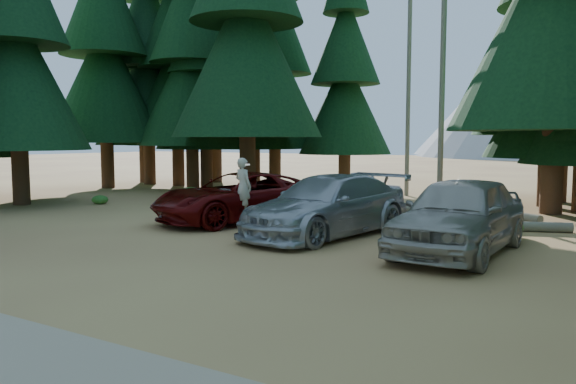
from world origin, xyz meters
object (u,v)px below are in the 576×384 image
silver_minivan_right (459,215)px  log_left (380,206)px  log_mid (500,213)px  red_pickup (239,197)px  frisbee_player (243,186)px  silver_minivan_center (327,206)px  log_right (489,226)px

silver_minivan_right → log_left: (-4.69, 6.85, -0.77)m
log_left → log_mid: log_left is taller
red_pickup → silver_minivan_right: silver_minivan_right is taller
log_left → log_mid: (4.40, 0.06, -0.00)m
log_left → log_mid: bearing=11.7°
log_mid → frisbee_player: bearing=-98.3°
silver_minivan_center → log_right: bearing=51.6°
frisbee_player → log_left: 6.73m
silver_minivan_center → frisbee_player: bearing=-166.6°
log_mid → log_right: log_right is taller
red_pickup → log_right: 7.76m
silver_minivan_center → silver_minivan_right: bearing=2.2°
frisbee_player → log_mid: 9.06m
red_pickup → log_mid: red_pickup is taller
silver_minivan_center → frisbee_player: (-2.79, -0.11, 0.43)m
log_left → silver_minivan_center: bearing=-71.0°
red_pickup → log_mid: 9.01m
log_mid → silver_minivan_center: bearing=-83.0°
log_left → log_right: 5.55m
silver_minivan_right → log_mid: 6.96m
red_pickup → log_mid: size_ratio=1.69×
log_left → frisbee_player: bearing=-95.7°
silver_minivan_right → silver_minivan_center: bearing=174.0°
log_left → log_right: bearing=-22.6°
red_pickup → silver_minivan_center: (3.64, -0.87, 0.04)m
frisbee_player → log_mid: frisbee_player is taller
frisbee_player → log_right: bearing=-139.0°
silver_minivan_center → log_mid: size_ratio=1.69×
red_pickup → log_left: 6.08m
silver_minivan_right → log_left: size_ratio=1.33×
frisbee_player → red_pickup: bearing=-34.9°
silver_minivan_center → log_left: bearing=109.2°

